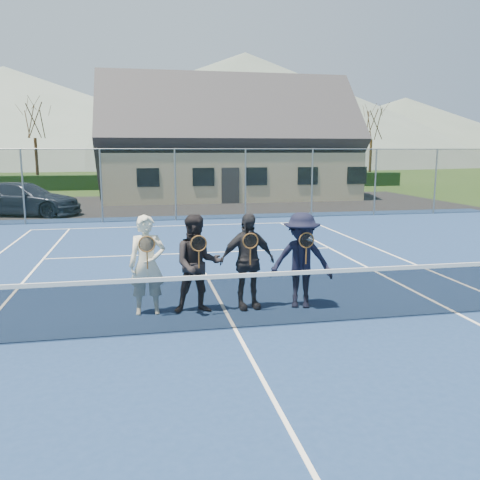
{
  "coord_description": "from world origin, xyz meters",
  "views": [
    {
      "loc": [
        -1.48,
        -7.9,
        2.95
      ],
      "look_at": [
        0.38,
        1.5,
        1.25
      ],
      "focal_mm": 38.0,
      "sensor_mm": 36.0,
      "label": 1
    }
  ],
  "objects_px": {
    "clubhouse": "(227,133)",
    "car_c": "(23,199)",
    "player_d": "(301,260)",
    "tennis_net": "(235,299)",
    "player_c": "(247,261)",
    "player_b": "(197,264)",
    "player_a": "(147,265)"
  },
  "relations": [
    {
      "from": "tennis_net",
      "to": "player_a",
      "type": "relative_size",
      "value": 6.49
    },
    {
      "from": "player_a",
      "to": "player_b",
      "type": "height_order",
      "value": "same"
    },
    {
      "from": "tennis_net",
      "to": "player_d",
      "type": "height_order",
      "value": "player_d"
    },
    {
      "from": "car_c",
      "to": "player_c",
      "type": "distance_m",
      "value": 17.15
    },
    {
      "from": "car_c",
      "to": "player_a",
      "type": "xyz_separation_m",
      "value": [
        5.31,
        -15.57,
        0.17
      ]
    },
    {
      "from": "car_c",
      "to": "player_c",
      "type": "height_order",
      "value": "player_c"
    },
    {
      "from": "car_c",
      "to": "player_b",
      "type": "height_order",
      "value": "player_b"
    },
    {
      "from": "car_c",
      "to": "player_d",
      "type": "bearing_deg",
      "value": -135.6
    },
    {
      "from": "player_b",
      "to": "player_d",
      "type": "xyz_separation_m",
      "value": [
        1.94,
        -0.06,
        -0.0
      ]
    },
    {
      "from": "tennis_net",
      "to": "player_c",
      "type": "distance_m",
      "value": 1.23
    },
    {
      "from": "clubhouse",
      "to": "player_a",
      "type": "xyz_separation_m",
      "value": [
        -5.39,
        -22.88,
        -3.07
      ]
    },
    {
      "from": "player_a",
      "to": "car_c",
      "type": "bearing_deg",
      "value": 108.83
    },
    {
      "from": "player_a",
      "to": "player_c",
      "type": "bearing_deg",
      "value": -1.01
    },
    {
      "from": "car_c",
      "to": "player_c",
      "type": "xyz_separation_m",
      "value": [
        7.13,
        -15.6,
        0.17
      ]
    },
    {
      "from": "clubhouse",
      "to": "player_d",
      "type": "distance_m",
      "value": 23.38
    },
    {
      "from": "car_c",
      "to": "player_b",
      "type": "relative_size",
      "value": 2.88
    },
    {
      "from": "player_d",
      "to": "player_b",
      "type": "bearing_deg",
      "value": 178.26
    },
    {
      "from": "player_b",
      "to": "player_a",
      "type": "bearing_deg",
      "value": 173.45
    },
    {
      "from": "player_a",
      "to": "player_d",
      "type": "bearing_deg",
      "value": -3.26
    },
    {
      "from": "player_b",
      "to": "player_c",
      "type": "height_order",
      "value": "same"
    },
    {
      "from": "player_a",
      "to": "player_c",
      "type": "distance_m",
      "value": 1.83
    },
    {
      "from": "player_b",
      "to": "player_d",
      "type": "distance_m",
      "value": 1.94
    },
    {
      "from": "player_c",
      "to": "player_d",
      "type": "relative_size",
      "value": 1.0
    },
    {
      "from": "clubhouse",
      "to": "player_b",
      "type": "xyz_separation_m",
      "value": [
        -4.5,
        -22.98,
        -3.07
      ]
    },
    {
      "from": "clubhouse",
      "to": "car_c",
      "type": "bearing_deg",
      "value": -145.64
    },
    {
      "from": "player_a",
      "to": "player_d",
      "type": "height_order",
      "value": "same"
    },
    {
      "from": "tennis_net",
      "to": "clubhouse",
      "type": "distance_m",
      "value": 24.57
    },
    {
      "from": "player_b",
      "to": "player_c",
      "type": "xyz_separation_m",
      "value": [
        0.94,
        0.07,
        0.0
      ]
    },
    {
      "from": "player_a",
      "to": "player_b",
      "type": "relative_size",
      "value": 1.0
    },
    {
      "from": "car_c",
      "to": "player_d",
      "type": "distance_m",
      "value": 17.71
    },
    {
      "from": "clubhouse",
      "to": "player_a",
      "type": "distance_m",
      "value": 23.7
    },
    {
      "from": "tennis_net",
      "to": "player_c",
      "type": "bearing_deg",
      "value": 68.05
    }
  ]
}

